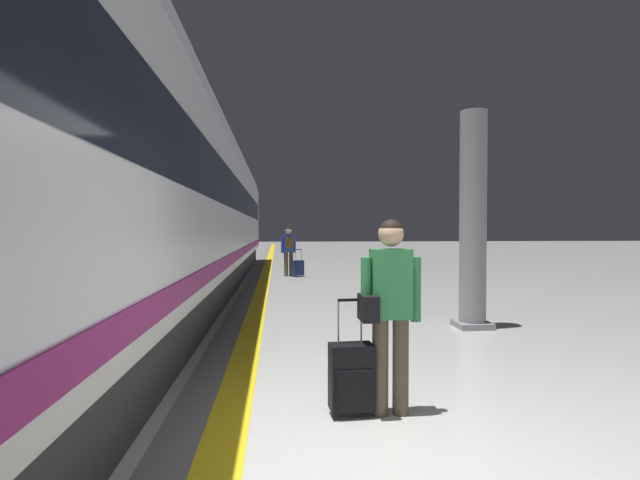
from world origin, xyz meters
The scene contains 10 objects.
ground_plane centered at (0.00, 0.00, 0.00)m, with size 120.00×120.00×0.00m, color silver.
safety_line_strip centered at (-1.21, 10.00, 0.00)m, with size 0.36×80.00×0.01m, color yellow.
tactile_edge_band centered at (-1.49, 10.00, 0.00)m, with size 0.54×80.00×0.01m, color slate.
high_speed_train centered at (-3.23, 6.26, 2.50)m, with size 2.94×34.02×4.97m.
traveller_foreground centered at (0.19, 0.83, 1.00)m, with size 0.55×0.29×1.73m.
rolling_suitcase_foreground centered at (-0.14, 0.84, 0.35)m, with size 0.39×0.26×1.03m.
passenger_near centered at (-0.39, 13.41, 1.02)m, with size 0.53×0.38×1.72m.
suitcase_near centered at (-0.08, 13.18, 0.31)m, with size 0.43×0.33×0.96m.
platform_pillar centered at (2.45, 4.39, 1.72)m, with size 0.56×0.56×3.60m.
waste_bin centered at (2.20, 8.53, 0.46)m, with size 0.46×0.46×0.91m.
Camera 1 is at (-0.79, -3.29, 1.64)m, focal length 26.80 mm.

